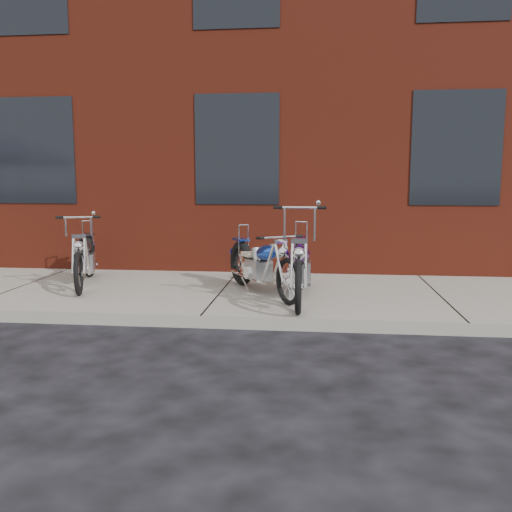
# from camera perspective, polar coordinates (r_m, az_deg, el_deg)

# --- Properties ---
(ground) EXTENTS (120.00, 120.00, 0.00)m
(ground) POSITION_cam_1_polar(r_m,az_deg,el_deg) (6.36, -5.84, -7.59)
(ground) COLOR black
(ground) RESTS_ON ground
(sidewalk) EXTENTS (22.00, 3.00, 0.15)m
(sidewalk) POSITION_cam_1_polar(r_m,az_deg,el_deg) (7.77, -3.53, -4.11)
(sidewalk) COLOR #A19B93
(sidewalk) RESTS_ON ground
(building_brick) EXTENTS (22.00, 10.00, 8.00)m
(building_brick) POSITION_cam_1_polar(r_m,az_deg,el_deg) (14.23, 0.98, 17.30)
(building_brick) COLOR maroon
(building_brick) RESTS_ON ground
(chopper_purple) EXTENTS (0.54, 2.23, 1.25)m
(chopper_purple) POSITION_cam_1_polar(r_m,az_deg,el_deg) (7.10, 4.66, -1.36)
(chopper_purple) COLOR black
(chopper_purple) RESTS_ON sidewalk
(chopper_blue) EXTENTS (1.17, 1.82, 0.90)m
(chopper_blue) POSITION_cam_1_polar(r_m,az_deg,el_deg) (7.44, 0.55, -1.12)
(chopper_blue) COLOR black
(chopper_blue) RESTS_ON sidewalk
(chopper_third) EXTENTS (0.79, 2.03, 1.07)m
(chopper_third) POSITION_cam_1_polar(r_m,az_deg,el_deg) (8.46, -17.59, -0.36)
(chopper_third) COLOR black
(chopper_third) RESTS_ON sidewalk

